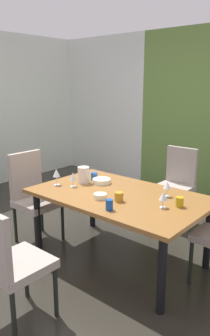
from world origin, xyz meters
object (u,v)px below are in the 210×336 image
wine_glass_west (56,173)px  cup_near_window (119,197)px  wine_glass_center (167,186)px  serving_bowl_left (102,181)px  wine_glass_north (73,177)px  dining_table (119,201)px  cup_east (109,205)px  cup_right (94,176)px  chair_head_far (176,181)px  chair_left_near (33,193)px  chair_head_near (8,260)px  serving_bowl_south (100,196)px  pitcher_front (84,175)px  cup_rear (180,202)px  wine_glass_corner (163,196)px

wine_glass_west → cup_near_window: bearing=3.0°
wine_glass_center → serving_bowl_left: wine_glass_center is taller
wine_glass_center → wine_glass_north: bearing=-158.0°
dining_table → cup_east: bearing=-63.3°
cup_right → chair_head_far: bearing=66.7°
chair_left_near → chair_head_near: size_ratio=1.07×
wine_glass_west → cup_near_window: wine_glass_west is taller
serving_bowl_south → pitcher_front: pitcher_front is taller
wine_glass_center → cup_right: wine_glass_center is taller
chair_head_near → cup_right: (-0.48, 1.45, 0.22)m
cup_near_window → cup_rear: (0.49, 0.24, 0.00)m
chair_head_near → cup_rear: (0.65, 1.34, 0.22)m
cup_rear → cup_right: bearing=174.2°
pitcher_front → chair_head_far: bearing=68.8°
serving_bowl_south → cup_right: (-0.46, 0.42, 0.02)m
chair_head_near → pitcher_front: (-0.50, 1.30, 0.27)m
wine_glass_center → serving_bowl_south: (-0.45, -0.46, -0.09)m
wine_glass_corner → cup_east: bearing=-133.0°
dining_table → wine_glass_west: (-0.69, -0.21, 0.21)m
chair_left_near → wine_glass_west: size_ratio=5.68×
chair_head_far → wine_glass_north: (-0.47, -1.40, 0.28)m
wine_glass_north → cup_east: (0.71, -0.26, -0.06)m
cup_right → wine_glass_corner: bearing=-12.8°
wine_glass_north → serving_bowl_left: bearing=62.0°
chair_head_near → wine_glass_corner: size_ratio=6.41×
cup_rear → chair_head_far: bearing=119.3°
serving_bowl_left → serving_bowl_south: 0.49m
pitcher_front → wine_glass_corner: bearing=-4.4°
wine_glass_corner → serving_bowl_left: bearing=167.6°
dining_table → cup_near_window: cup_near_window is taller
serving_bowl_left → cup_near_window: size_ratio=2.28×
chair_left_near → wine_glass_corner: (1.56, 0.23, 0.26)m
serving_bowl_left → cup_east: (0.56, -0.54, 0.02)m
dining_table → pitcher_front: (-0.52, 0.04, 0.17)m
chair_left_near → wine_glass_west: (0.35, 0.07, 0.29)m
serving_bowl_left → cup_right: (-0.15, 0.04, 0.02)m
dining_table → chair_head_far: 1.27m
serving_bowl_south → cup_east: (0.25, -0.16, 0.02)m
chair_left_near → cup_rear: 1.70m
wine_glass_west → cup_rear: bearing=12.2°
chair_head_near → cup_right: size_ratio=10.99×
chair_head_near → cup_near_window: chair_head_near is taller
serving_bowl_south → wine_glass_center: bearing=45.7°
chair_head_far → pitcher_front: 1.34m
wine_glass_west → cup_right: wine_glass_west is taller
wine_glass_north → pitcher_front: bearing=93.0°
wine_glass_west → wine_glass_corner: bearing=7.7°
wine_glass_west → wine_glass_center: size_ratio=1.20×
serving_bowl_left → wine_glass_center: bearing=6.3°
dining_table → wine_glass_west: size_ratio=9.57×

